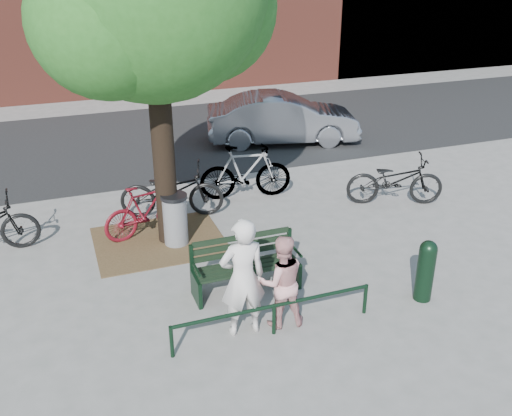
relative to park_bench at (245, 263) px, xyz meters
name	(u,v)px	position (x,y,z in m)	size (l,w,h in m)	color
ground	(247,291)	(0.00, -0.08, -0.48)	(90.00, 90.00, 0.00)	gray
dirt_pit	(159,241)	(-1.00, 2.12, -0.47)	(2.40, 2.00, 0.02)	brown
road	(150,140)	(0.00, 8.42, -0.47)	(40.00, 7.00, 0.01)	black
park_bench	(245,263)	(0.00, 0.00, 0.00)	(1.74, 0.54, 0.97)	black
guard_railing	(274,310)	(0.00, -1.28, -0.08)	(3.06, 0.06, 0.51)	black
person_left	(243,278)	(-0.40, -1.07, 0.43)	(0.67, 0.44, 1.83)	beige
person_right	(281,281)	(0.19, -1.07, 0.25)	(0.71, 0.55, 1.45)	#D29290
bollard	(426,268)	(2.56, -1.26, 0.08)	(0.28, 0.28, 1.04)	black
litter_bin	(175,219)	(-0.71, 1.92, 0.03)	(0.49, 0.49, 1.01)	gray
bicycle_b	(147,210)	(-1.14, 2.49, 0.05)	(0.50, 1.75, 1.05)	#5A0C15
bicycle_c	(172,191)	(-0.49, 3.16, 0.08)	(0.74, 2.12, 1.11)	black
bicycle_d	(246,172)	(1.25, 3.54, 0.13)	(0.58, 2.04, 1.22)	gray
bicycle_e	(395,180)	(4.17, 2.12, 0.07)	(0.72, 2.08, 1.09)	black
parked_car	(283,119)	(3.54, 6.91, 0.22)	(1.48, 4.24, 1.40)	gray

